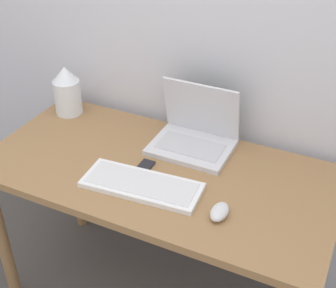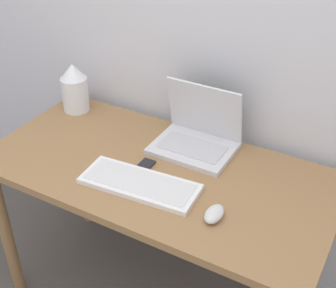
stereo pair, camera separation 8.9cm
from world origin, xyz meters
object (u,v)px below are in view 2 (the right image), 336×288
at_px(keyboard, 140,184).
at_px(mouse, 214,214).
at_px(laptop, 197,135).
at_px(vase, 75,88).
at_px(mp3_player, 147,164).

height_order(keyboard, mouse, mouse).
distance_m(laptop, vase, 0.59).
distance_m(laptop, mp3_player, 0.23).
distance_m(mouse, mp3_player, 0.36).
bearing_deg(vase, mouse, -22.92).
xyz_separation_m(laptop, keyboard, (-0.06, -0.32, -0.04)).
bearing_deg(mp3_player, laptop, 62.41).
bearing_deg(keyboard, vase, 148.60).
distance_m(vase, mp3_player, 0.53).
bearing_deg(mouse, vase, 157.08).
xyz_separation_m(laptop, vase, (-0.59, 0.01, 0.05)).
relative_size(keyboard, mp3_player, 7.31).
height_order(mouse, vase, vase).
bearing_deg(keyboard, laptop, 79.19).
height_order(keyboard, vase, vase).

